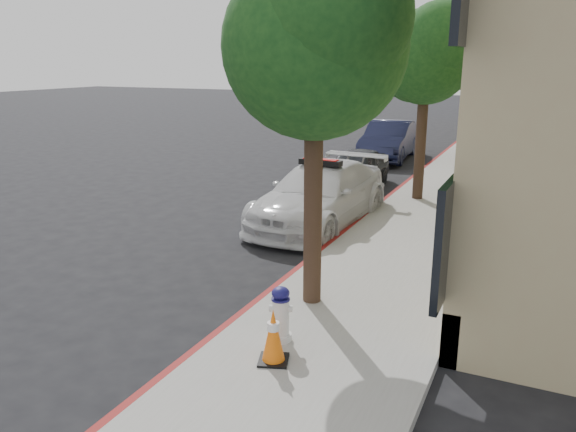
{
  "coord_description": "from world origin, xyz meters",
  "views": [
    {
      "loc": [
        6.23,
        -10.08,
        4.06
      ],
      "look_at": [
        1.59,
        -0.15,
        1.0
      ],
      "focal_mm": 35.0,
      "sensor_mm": 36.0,
      "label": 1
    }
  ],
  "objects_px": {
    "fire_hydrant": "(281,314)",
    "traffic_cone": "(273,336)",
    "police_car": "(320,194)",
    "parked_car_mid": "(355,169)",
    "parked_car_far": "(389,140)"
  },
  "relations": [
    {
      "from": "fire_hydrant",
      "to": "parked_car_mid",
      "type": "bearing_deg",
      "value": 81.65
    },
    {
      "from": "parked_car_mid",
      "to": "parked_car_far",
      "type": "bearing_deg",
      "value": 94.55
    },
    {
      "from": "police_car",
      "to": "fire_hydrant",
      "type": "relative_size",
      "value": 6.52
    },
    {
      "from": "traffic_cone",
      "to": "parked_car_far",
      "type": "bearing_deg",
      "value": 100.23
    },
    {
      "from": "police_car",
      "to": "parked_car_mid",
      "type": "bearing_deg",
      "value": 99.74
    },
    {
      "from": "fire_hydrant",
      "to": "traffic_cone",
      "type": "xyz_separation_m",
      "value": [
        0.17,
        -0.57,
        -0.03
      ]
    },
    {
      "from": "traffic_cone",
      "to": "police_car",
      "type": "bearing_deg",
      "value": 106.98
    },
    {
      "from": "parked_car_mid",
      "to": "fire_hydrant",
      "type": "bearing_deg",
      "value": -77.26
    },
    {
      "from": "parked_car_mid",
      "to": "traffic_cone",
      "type": "bearing_deg",
      "value": -77.09
    },
    {
      "from": "police_car",
      "to": "traffic_cone",
      "type": "xyz_separation_m",
      "value": [
        2.1,
        -6.88,
        -0.24
      ]
    },
    {
      "from": "parked_car_mid",
      "to": "parked_car_far",
      "type": "relative_size",
      "value": 0.79
    },
    {
      "from": "police_car",
      "to": "parked_car_far",
      "type": "relative_size",
      "value": 1.11
    },
    {
      "from": "parked_car_mid",
      "to": "fire_hydrant",
      "type": "distance_m",
      "value": 10.78
    },
    {
      "from": "police_car",
      "to": "traffic_cone",
      "type": "relative_size",
      "value": 7.1
    },
    {
      "from": "parked_car_far",
      "to": "fire_hydrant",
      "type": "distance_m",
      "value": 16.74
    }
  ]
}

